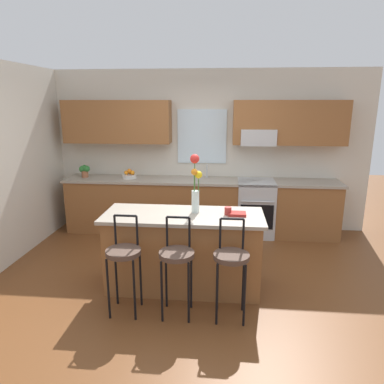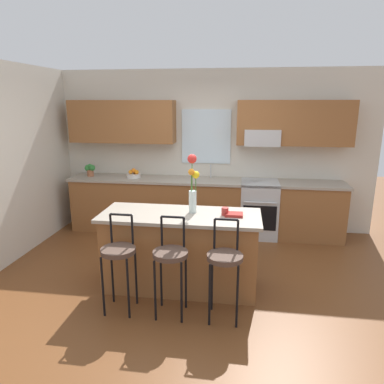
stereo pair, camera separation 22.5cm
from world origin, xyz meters
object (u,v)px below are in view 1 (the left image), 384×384
Objects in this scene: bar_stool_middle at (177,258)px; mug_ceramic at (228,211)px; oven_range at (255,208)px; cookbook at (237,214)px; fruit_bowl_oranges at (130,175)px; kitchen_island at (183,251)px; bar_stool_near at (124,256)px; flower_vase at (196,184)px; potted_plant_small at (85,170)px; bar_stool_far at (231,260)px.

bar_stool_middle is 0.86m from mug_ceramic.
oven_range is 4.60× the size of cookbook.
fruit_bowl_oranges reaches higher than oven_range.
cookbook is at bearing 1.43° from kitchen_island.
oven_range is 1.92m from cookbook.
oven_range is 0.88× the size of bar_stool_near.
mug_ceramic is (1.06, 0.60, 0.33)m from bar_stool_near.
kitchen_island is at bearing -148.19° from flower_vase.
cookbook is at bearing -101.57° from oven_range.
mug_ceramic is at bearing -8.61° from flower_vase.
potted_plant_small is (-2.53, 1.85, 0.11)m from cookbook.
oven_range is 0.50× the size of kitchen_island.
cookbook reaches higher than oven_range.
flower_vase is at bearing 43.83° from bar_stool_near.
mug_ceramic reaches higher than cookbook.
fruit_bowl_oranges reaches higher than bar_stool_far.
flower_vase reaches higher than bar_stool_near.
fruit_bowl_oranges is at bearing 131.82° from mug_ceramic.
kitchen_island is 0.81m from bar_stool_far.
cookbook is at bearing -46.62° from fruit_bowl_oranges.
oven_range is at bearing -0.50° from potted_plant_small.
potted_plant_small is (-2.90, 0.03, 0.58)m from oven_range.
bar_stool_far is at bearing -44.69° from potted_plant_small.
oven_range is 0.88× the size of bar_stool_middle.
bar_stool_near is at bearing -136.17° from flower_vase.
potted_plant_small reaches higher than cookbook.
cookbook is 0.83× the size of fruit_bowl_oranges.
kitchen_island is 1.77× the size of bar_stool_near.
oven_range is 2.96m from potted_plant_small.
fruit_bowl_oranges is at bearing 114.92° from bar_stool_middle.
mug_ceramic is (-0.04, 0.60, 0.33)m from bar_stool_far.
bar_stool_far is at bearing 0.00° from bar_stool_near.
potted_plant_small is at bearing 119.23° from bar_stool_near.
bar_stool_near is 0.55m from bar_stool_middle.
flower_vase is at bearing -54.56° from fruit_bowl_oranges.
flower_vase is 7.55× the size of mug_ceramic.
oven_range is 2.46m from bar_stool_far.
bar_stool_near is at bearing -153.18° from cookbook.
fruit_bowl_oranges reaches higher than cookbook.
mug_ceramic is 0.37× the size of fruit_bowl_oranges.
oven_range is 3.83× the size of fruit_bowl_oranges.
flower_vase is 2.21m from fruit_bowl_oranges.
bar_stool_middle is at bearing -51.86° from potted_plant_small.
mug_ceramic is at bearing -48.18° from fruit_bowl_oranges.
flower_vase is at bearing -40.98° from potted_plant_small.
bar_stool_near is 2.82m from potted_plant_small.
bar_stool_middle is at bearing -130.46° from mug_ceramic.
oven_range is 2.11m from flower_vase.
flower_vase reaches higher than mug_ceramic.
kitchen_island is (-0.99, -1.84, 0.00)m from oven_range.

